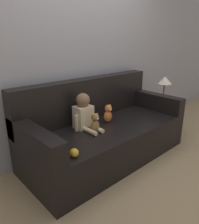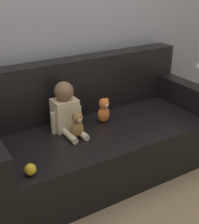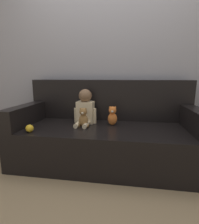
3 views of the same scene
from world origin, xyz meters
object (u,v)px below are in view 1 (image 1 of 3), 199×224
at_px(toy_ball, 74,153).
at_px(side_table, 164,91).
at_px(person_baby, 84,113).
at_px(teddy_bear_brown, 95,123).
at_px(plush_toy_side, 108,113).
at_px(couch, 104,132).

relative_size(toy_ball, side_table, 0.09).
relative_size(person_baby, side_table, 0.48).
height_order(teddy_bear_brown, side_table, side_table).
xyz_separation_m(teddy_bear_brown, plush_toy_side, (0.33, 0.12, 0.01)).
bearing_deg(person_baby, toy_ball, -136.52).
bearing_deg(teddy_bear_brown, side_table, 3.62).
bearing_deg(toy_ball, teddy_bear_brown, 29.82).
distance_m(couch, plush_toy_side, 0.24).
distance_m(couch, side_table, 1.36).
height_order(person_baby, side_table, side_table).
relative_size(couch, plush_toy_side, 9.20).
bearing_deg(teddy_bear_brown, plush_toy_side, 20.42).
relative_size(plush_toy_side, toy_ball, 2.81).
bearing_deg(toy_ball, side_table, 10.64).
distance_m(couch, person_baby, 0.41).
distance_m(couch, toy_ball, 0.88).
bearing_deg(side_table, couch, 179.13).
bearing_deg(teddy_bear_brown, toy_ball, -150.18).
distance_m(person_baby, side_table, 1.59).
distance_m(person_baby, teddy_bear_brown, 0.19).
height_order(plush_toy_side, side_table, side_table).
height_order(teddy_bear_brown, plush_toy_side, plush_toy_side).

